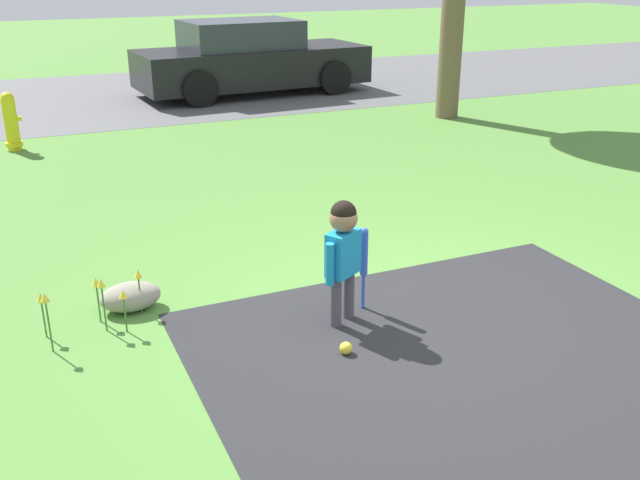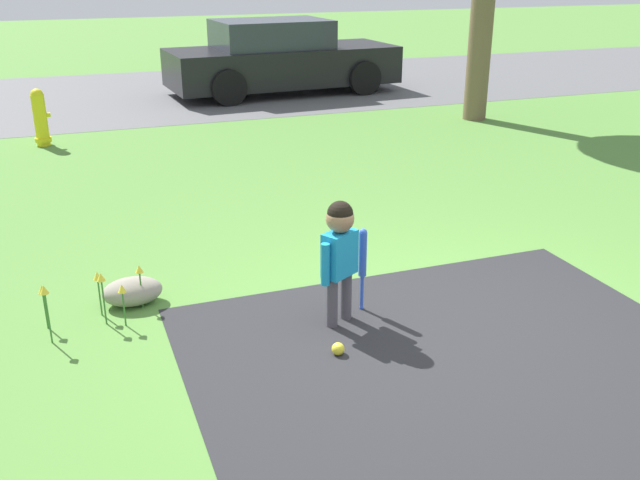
{
  "view_description": "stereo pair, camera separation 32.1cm",
  "coord_description": "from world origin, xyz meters",
  "px_view_note": "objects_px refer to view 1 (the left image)",
  "views": [
    {
      "loc": [
        -2.72,
        -3.83,
        2.49
      ],
      "look_at": [
        -0.68,
        0.75,
        0.5
      ],
      "focal_mm": 40.0,
      "sensor_mm": 36.0,
      "label": 1
    },
    {
      "loc": [
        -2.43,
        -3.95,
        2.49
      ],
      "look_at": [
        -0.68,
        0.75,
        0.5
      ],
      "focal_mm": 40.0,
      "sensor_mm": 36.0,
      "label": 2
    }
  ],
  "objects_px": {
    "baseball_bat": "(364,257)",
    "sports_ball": "(346,348)",
    "child": "(343,245)",
    "parked_car": "(250,59)",
    "fire_hydrant": "(11,122)"
  },
  "relations": [
    {
      "from": "baseball_bat",
      "to": "sports_ball",
      "type": "distance_m",
      "value": 0.79
    },
    {
      "from": "child",
      "to": "parked_car",
      "type": "xyz_separation_m",
      "value": [
        2.45,
        9.23,
        0.05
      ]
    },
    {
      "from": "fire_hydrant",
      "to": "parked_car",
      "type": "height_order",
      "value": "parked_car"
    },
    {
      "from": "sports_ball",
      "to": "baseball_bat",
      "type": "bearing_deg",
      "value": 53.39
    },
    {
      "from": "baseball_bat",
      "to": "fire_hydrant",
      "type": "xyz_separation_m",
      "value": [
        -2.21,
        6.24,
        -0.03
      ]
    },
    {
      "from": "child",
      "to": "parked_car",
      "type": "bearing_deg",
      "value": 45.5
    },
    {
      "from": "fire_hydrant",
      "to": "parked_car",
      "type": "distance_m",
      "value": 5.28
    },
    {
      "from": "child",
      "to": "baseball_bat",
      "type": "distance_m",
      "value": 0.32
    },
    {
      "from": "baseball_bat",
      "to": "parked_car",
      "type": "height_order",
      "value": "parked_car"
    },
    {
      "from": "child",
      "to": "sports_ball",
      "type": "distance_m",
      "value": 0.73
    },
    {
      "from": "baseball_bat",
      "to": "sports_ball",
      "type": "bearing_deg",
      "value": -126.61
    },
    {
      "from": "child",
      "to": "fire_hydrant",
      "type": "bearing_deg",
      "value": 77.62
    },
    {
      "from": "fire_hydrant",
      "to": "baseball_bat",
      "type": "bearing_deg",
      "value": -70.46
    },
    {
      "from": "baseball_bat",
      "to": "sports_ball",
      "type": "relative_size",
      "value": 7.48
    },
    {
      "from": "child",
      "to": "baseball_bat",
      "type": "height_order",
      "value": "child"
    }
  ]
}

